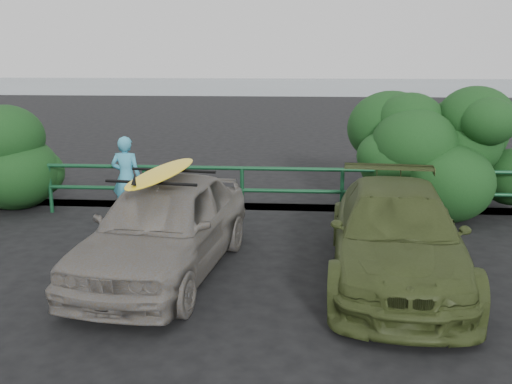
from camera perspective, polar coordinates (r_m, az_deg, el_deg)
ground at (r=7.24m, az=-13.67°, el=-13.12°), size 80.00×80.00×0.00m
ocean at (r=66.24m, az=2.63°, el=10.73°), size 200.00×200.00×0.00m
guardrail at (r=11.65m, az=-6.30°, el=0.13°), size 14.00×0.08×1.04m
shrub_right at (r=12.14m, az=17.99°, el=3.24°), size 3.20×2.40×2.35m
sedan at (r=8.59m, az=-9.13°, el=-3.37°), size 2.29×4.49×1.46m
olive_vehicle at (r=8.54m, az=13.83°, el=-4.13°), size 2.25×4.75×1.34m
man at (r=11.69m, az=-12.84°, el=1.45°), size 0.62×0.43×1.65m
roof_rack at (r=8.40m, az=-9.33°, el=1.56°), size 1.45×1.11×0.04m
surfboard at (r=8.39m, az=-9.34°, el=1.94°), size 0.81×2.43×0.07m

